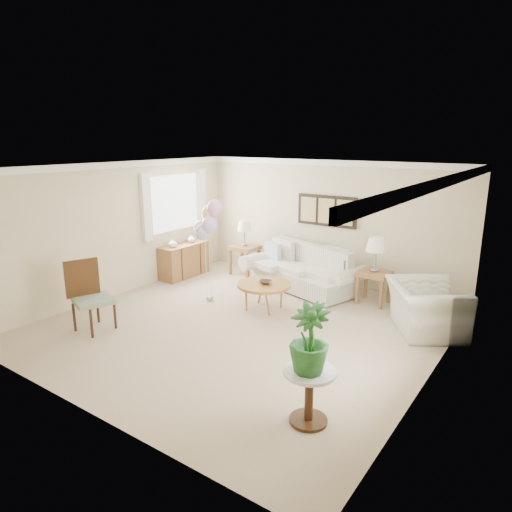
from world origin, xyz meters
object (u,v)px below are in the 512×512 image
at_px(sofa, 303,272).
at_px(accent_chair, 90,294).
at_px(armchair, 426,308).
at_px(balloon_cluster, 208,222).
at_px(coffee_table, 264,285).

distance_m(sofa, accent_chair, 4.20).
height_order(armchair, balloon_cluster, balloon_cluster).
height_order(sofa, coffee_table, sofa).
height_order(sofa, armchair, sofa).
distance_m(sofa, balloon_cluster, 2.33).
bearing_deg(accent_chair, balloon_cluster, 70.88).
bearing_deg(sofa, balloon_cluster, -123.20).
bearing_deg(accent_chair, armchair, 33.83).
relative_size(sofa, balloon_cluster, 1.38).
distance_m(armchair, accent_chair, 5.41).
relative_size(armchair, balloon_cluster, 0.63).
height_order(sofa, balloon_cluster, balloon_cluster).
relative_size(coffee_table, accent_chair, 0.85).
bearing_deg(coffee_table, accent_chair, -127.94).
distance_m(coffee_table, accent_chair, 2.96).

